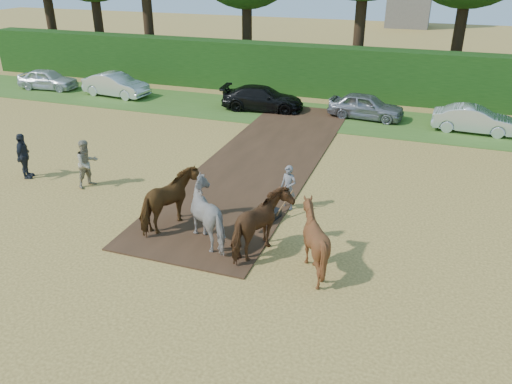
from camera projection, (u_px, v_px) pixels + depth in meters
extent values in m
plane|color=gold|center=(150.00, 231.00, 15.82)|extent=(120.00, 120.00, 0.00)
cube|color=#472D1C|center=(265.00, 159.00, 21.33)|extent=(4.50, 17.00, 0.05)
cube|color=#38601E|center=(279.00, 112.00, 27.75)|extent=(50.00, 5.00, 0.03)
cube|color=#14380F|center=(300.00, 70.00, 30.95)|extent=(46.00, 1.60, 3.00)
imported|color=#B4AE8D|center=(87.00, 163.00, 18.53)|extent=(0.95, 1.07, 1.82)
imported|color=#23272E|center=(24.00, 156.00, 19.23)|extent=(0.82, 1.15, 1.80)
imported|color=brown|center=(171.00, 201.00, 15.61)|extent=(1.52, 2.40, 1.87)
imported|color=#B5ABA2|center=(214.00, 213.00, 14.91)|extent=(2.19, 2.00, 1.87)
imported|color=brown|center=(261.00, 225.00, 14.22)|extent=(1.52, 2.40, 1.87)
imported|color=#5C2A17|center=(314.00, 239.00, 13.52)|extent=(1.88, 2.02, 1.88)
cube|color=black|center=(272.00, 216.00, 16.36)|extent=(0.50, 0.86, 0.31)
cube|color=brown|center=(263.00, 219.00, 15.89)|extent=(0.39, 1.23, 0.09)
cylinder|color=brown|center=(274.00, 200.00, 16.69)|extent=(0.15, 0.91, 0.66)
cylinder|color=brown|center=(284.00, 203.00, 16.49)|extent=(0.39, 0.86, 0.66)
imported|color=#9C9B93|center=(288.00, 188.00, 16.90)|extent=(0.65, 0.50, 1.57)
imported|color=silver|center=(48.00, 79.00, 32.34)|extent=(3.96, 1.85, 1.31)
imported|color=silver|center=(116.00, 85.00, 30.71)|extent=(4.41, 1.96, 1.41)
imported|color=black|center=(263.00, 98.00, 27.96)|extent=(4.77, 2.35, 1.33)
imported|color=gray|center=(366.00, 106.00, 26.48)|extent=(4.10, 1.98, 1.35)
imported|color=silver|center=(474.00, 120.00, 24.41)|extent=(3.97, 1.55, 1.29)
cylinder|color=#382616|center=(52.00, 26.00, 39.18)|extent=(0.70, 0.70, 5.85)
cylinder|color=#382616|center=(99.00, 30.00, 38.51)|extent=(0.70, 0.70, 5.40)
cylinder|color=#382616|center=(149.00, 27.00, 35.92)|extent=(0.70, 0.70, 6.53)
cylinder|color=#382616|center=(247.00, 39.00, 35.39)|extent=(0.70, 0.70, 5.17)
cylinder|color=#382616|center=(359.00, 40.00, 31.95)|extent=(0.70, 0.70, 6.08)
cylinder|color=#382616|center=(457.00, 45.00, 31.53)|extent=(0.70, 0.70, 5.62)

